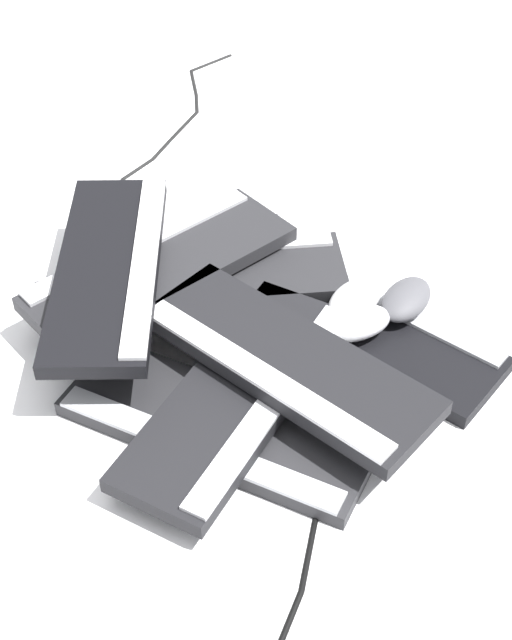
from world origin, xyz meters
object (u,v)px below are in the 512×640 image
(keyboard_1, at_px, (179,278))
(keyboard_7, at_px, (110,268))
(keyboard_5, at_px, (287,361))
(keyboard_6, at_px, (160,266))
(keyboard_0, at_px, (365,326))
(mouse_2, at_px, (355,299))
(keyboard_2, at_px, (216,426))
(keyboard_3, at_px, (239,394))
(keyboard_4, at_px, (208,273))
(mouse_1, at_px, (356,323))
(mouse_0, at_px, (406,299))

(keyboard_1, height_order, keyboard_7, keyboard_7)
(keyboard_5, relative_size, keyboard_6, 1.02)
(keyboard_0, xyz_separation_m, keyboard_5, (-0.18, -0.05, 0.06))
(keyboard_0, relative_size, mouse_2, 4.23)
(keyboard_0, height_order, keyboard_2, same)
(keyboard_3, relative_size, keyboard_4, 0.99)
(keyboard_1, relative_size, keyboard_2, 1.00)
(keyboard_7, bearing_deg, mouse_1, -42.35)
(keyboard_5, xyz_separation_m, mouse_2, (0.18, 0.07, -0.02))
(keyboard_6, bearing_deg, mouse_2, -42.36)
(keyboard_1, height_order, keyboard_4, keyboard_4)
(keyboard_4, xyz_separation_m, keyboard_5, (-0.02, -0.26, 0.03))
(keyboard_2, xyz_separation_m, keyboard_3, (0.04, 0.01, 0.03))
(keyboard_1, bearing_deg, keyboard_0, -54.04)
(keyboard_0, distance_m, mouse_0, 0.08)
(keyboard_0, relative_size, keyboard_5, 1.00)
(keyboard_5, height_order, keyboard_6, same)
(mouse_1, bearing_deg, keyboard_2, -163.72)
(keyboard_4, relative_size, keyboard_5, 0.99)
(mouse_0, bearing_deg, mouse_1, -23.95)
(keyboard_0, bearing_deg, keyboard_6, 134.26)
(keyboard_6, bearing_deg, keyboard_2, -103.60)
(keyboard_0, height_order, keyboard_3, keyboard_3)
(keyboard_2, distance_m, keyboard_7, 0.30)
(keyboard_2, height_order, keyboard_5, keyboard_5)
(keyboard_7, bearing_deg, mouse_0, -33.92)
(keyboard_6, distance_m, keyboard_7, 0.09)
(keyboard_7, bearing_deg, keyboard_6, -2.02)
(mouse_2, bearing_deg, keyboard_6, -61.05)
(keyboard_5, relative_size, mouse_2, 4.22)
(keyboard_3, xyz_separation_m, keyboard_5, (0.07, -0.01, 0.03))
(keyboard_1, distance_m, keyboard_6, 0.08)
(keyboard_0, height_order, mouse_0, mouse_0)
(keyboard_3, relative_size, mouse_2, 4.16)
(keyboard_2, height_order, mouse_0, mouse_0)
(keyboard_3, distance_m, keyboard_6, 0.28)
(keyboard_4, distance_m, mouse_1, 0.26)
(keyboard_6, distance_m, mouse_1, 0.32)
(keyboard_0, bearing_deg, keyboard_5, -165.50)
(keyboard_3, height_order, mouse_0, mouse_0)
(keyboard_1, distance_m, mouse_0, 0.37)
(keyboard_4, xyz_separation_m, mouse_0, (0.22, -0.23, 0.01))
(keyboard_2, distance_m, keyboard_4, 0.30)
(keyboard_1, height_order, keyboard_5, keyboard_5)
(keyboard_2, relative_size, keyboard_7, 1.00)
(keyboard_2, bearing_deg, mouse_2, 14.68)
(keyboard_1, relative_size, keyboard_4, 0.99)
(keyboard_3, bearing_deg, keyboard_2, -166.13)
(mouse_0, height_order, mouse_1, same)
(mouse_2, bearing_deg, keyboard_3, -3.86)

